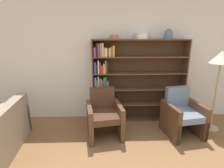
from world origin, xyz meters
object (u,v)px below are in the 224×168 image
bowl_cream (142,35)px  vase_tall (169,35)px  bowl_copper (114,37)px  armchair_leather (104,115)px  bookshelf (130,81)px  floor_lamp (221,62)px  armchair_cushioned (182,114)px

bowl_cream → vase_tall: (0.55, 0.00, 0.02)m
bowl_copper → bowl_cream: bearing=0.0°
vase_tall → armchair_leather: bearing=-154.8°
bookshelf → bowl_copper: 1.02m
armchair_leather → floor_lamp: floor_lamp is taller
armchair_leather → bookshelf: bearing=-140.8°
bookshelf → armchair_cushioned: size_ratio=2.26×
bookshelf → bowl_cream: size_ratio=7.06×
vase_tall → floor_lamp: vase_tall is taller
floor_lamp → armchair_cushioned: bearing=-167.9°
bookshelf → armchair_cushioned: bearing=-34.5°
floor_lamp → vase_tall: bearing=151.4°
armchair_cushioned → floor_lamp: size_ratio=0.56×
bowl_cream → vase_tall: bearing=0.0°
bowl_cream → armchair_cushioned: size_ratio=0.32×
armchair_leather → armchair_cushioned: (1.53, 0.00, 0.00)m
bookshelf → armchair_leather: bearing=-131.4°
bookshelf → armchair_cushioned: 1.26m
bowl_cream → armchair_cushioned: (0.73, -0.64, -1.48)m
bowl_copper → armchair_cushioned: (1.30, -0.64, -1.46)m
bowl_cream → armchair_leather: 1.80m
bowl_copper → armchair_cushioned: 2.06m
armchair_leather → bowl_copper: bearing=-118.6°
vase_tall → bowl_cream: bearing=180.0°
bowl_cream → vase_tall: vase_tall is taller
bowl_copper → floor_lamp: bearing=-13.5°
bookshelf → armchair_cushioned: bookshelf is taller
armchair_cushioned → floor_lamp: bearing=-176.9°
bowl_copper → floor_lamp: bowl_copper is taller
bowl_copper → vase_tall: size_ratio=0.93×
bowl_cream → vase_tall: 0.55m
bookshelf → armchair_cushioned: (0.95, -0.65, -0.51)m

